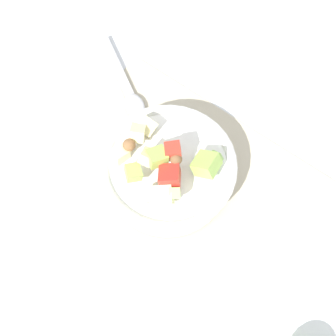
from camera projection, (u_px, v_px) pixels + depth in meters
ground_plane at (173, 189)px, 0.86m from camera, size 2.40×2.40×0.00m
placemat at (173, 188)px, 0.86m from camera, size 0.46×0.37×0.01m
salad_bowl at (168, 170)px, 0.82m from camera, size 0.23×0.23×0.12m
serving_spoon at (127, 89)px, 0.93m from camera, size 0.19×0.13×0.01m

